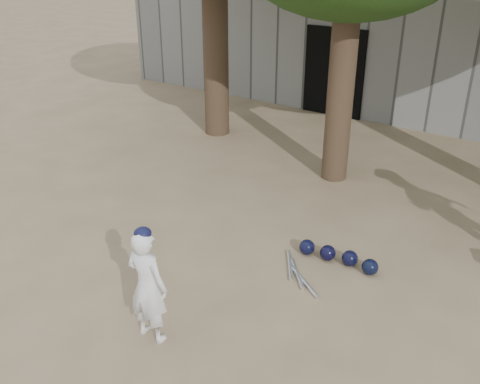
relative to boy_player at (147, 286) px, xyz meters
The scene contains 5 objects.
ground 1.59m from the boy_player, 125.67° to the left, with size 70.00×70.00×0.00m, color #937C5E.
boy_player is the anchor object (origin of this frame).
back_building 11.55m from the boy_player, 94.14° to the left, with size 16.00×5.24×3.00m.
helmet_row 2.93m from the boy_player, 66.87° to the left, with size 1.19×0.31×0.23m.
bat_pile 2.30m from the boy_player, 68.77° to the left, with size 0.89×0.79×0.06m.
Camera 1 is at (4.45, -4.61, 4.24)m, focal length 40.00 mm.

